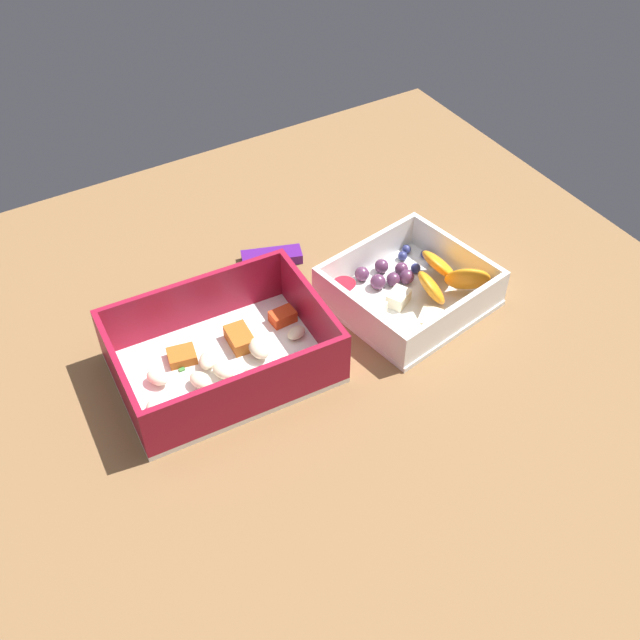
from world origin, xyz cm
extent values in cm
cube|color=brown|center=(0.00, 0.00, 1.00)|extent=(80.00, 80.00, 2.00)
cube|color=white|center=(-12.19, 1.46, 2.30)|extent=(21.52, 15.95, 0.60)
cube|color=maroon|center=(-22.26, 1.98, 5.51)|extent=(1.37, 14.90, 5.82)
cube|color=maroon|center=(-2.11, 0.93, 5.51)|extent=(1.37, 14.90, 5.82)
cube|color=maroon|center=(-11.81, 8.59, 5.51)|extent=(19.58, 1.62, 5.82)
cube|color=maroon|center=(-12.56, -5.68, 5.51)|extent=(19.58, 1.62, 5.82)
ellipsoid|color=beige|center=(-13.60, 2.10, 3.43)|extent=(2.55, 2.86, 1.18)
ellipsoid|color=beige|center=(-20.49, -0.82, 3.30)|extent=(1.80, 2.26, 1.00)
ellipsoid|color=beige|center=(-8.42, 0.81, 3.64)|extent=(2.41, 3.19, 1.48)
ellipsoid|color=beige|center=(-15.69, -2.76, 3.49)|extent=(3.07, 3.04, 1.27)
ellipsoid|color=beige|center=(-18.73, 2.50, 3.45)|extent=(2.67, 2.95, 1.22)
ellipsoid|color=beige|center=(-12.84, -0.17, 3.46)|extent=(2.51, 2.92, 1.23)
ellipsoid|color=beige|center=(-6.70, -2.38, 3.39)|extent=(2.23, 2.64, 1.12)
ellipsoid|color=beige|center=(-10.48, -2.48, 3.58)|extent=(2.90, 3.34, 1.40)
ellipsoid|color=beige|center=(-4.00, 1.04, 3.34)|extent=(2.44, 1.99, 1.06)
ellipsoid|color=beige|center=(-15.29, 0.46, 3.47)|extent=(2.50, 2.93, 1.24)
cube|color=#AD5B1E|center=(-15.48, 4.24, 3.12)|extent=(3.19, 2.88, 1.03)
cube|color=#AD5B1E|center=(-9.43, 3.28, 3.35)|extent=(2.52, 3.70, 1.50)
cube|color=red|center=(-4.03, 3.94, 3.27)|extent=(2.68, 1.88, 1.33)
cube|color=#387A33|center=(-20.08, 0.30, 2.70)|extent=(0.60, 0.40, 0.20)
cube|color=#387A33|center=(-10.53, -2.60, 2.70)|extent=(0.60, 0.40, 0.20)
cube|color=#387A33|center=(-15.82, -3.53, 2.70)|extent=(0.60, 0.40, 0.20)
cube|color=#387A33|center=(-11.92, -2.64, 2.70)|extent=(0.60, 0.40, 0.20)
cube|color=#387A33|center=(-16.11, 2.90, 2.70)|extent=(0.60, 0.40, 0.20)
cube|color=white|center=(9.63, 0.18, 2.30)|extent=(17.86, 16.74, 0.60)
cube|color=white|center=(2.21, -1.11, 4.56)|extent=(3.03, 14.18, 3.92)
cube|color=white|center=(17.04, 1.46, 4.56)|extent=(3.03, 14.18, 3.92)
cube|color=white|center=(8.46, 6.92, 4.56)|extent=(14.34, 3.06, 3.92)
cube|color=white|center=(10.79, -6.56, 4.56)|extent=(14.34, 3.06, 3.92)
ellipsoid|color=orange|center=(11.06, -1.80, 4.90)|extent=(4.39, 4.99, 4.40)
ellipsoid|color=orange|center=(14.12, 0.91, 4.86)|extent=(4.23, 4.65, 4.32)
ellipsoid|color=orange|center=(15.01, -2.93, 5.21)|extent=(6.04, 5.64, 5.02)
cube|color=#F4EACC|center=(6.05, -4.67, 3.52)|extent=(2.92, 3.49, 1.84)
cube|color=#F4EACC|center=(4.93, 0.37, 3.34)|extent=(2.87, 3.07, 1.48)
cube|color=#F4EACC|center=(8.17, 0.48, 3.36)|extent=(3.11, 2.84, 1.51)
cube|color=#F4EACC|center=(8.83, -4.70, 3.45)|extent=(3.53, 3.41, 1.70)
sphere|color=#562D4C|center=(10.92, 2.35, 3.44)|extent=(1.68, 1.68, 1.68)
sphere|color=#562D4C|center=(9.43, 2.83, 3.37)|extent=(1.55, 1.55, 1.55)
sphere|color=#562D4C|center=(9.56, 5.35, 3.41)|extent=(1.62, 1.62, 1.62)
sphere|color=#562D4C|center=(7.65, 3.25, 3.47)|extent=(1.74, 1.74, 1.74)
sphere|color=#562D4C|center=(11.26, 3.85, 3.36)|extent=(1.51, 1.51, 1.51)
sphere|color=#562D4C|center=(6.88, 5.31, 3.43)|extent=(1.66, 1.66, 1.66)
cone|color=red|center=(3.56, 3.82, 3.62)|extent=(2.55, 2.55, 2.04)
sphere|color=navy|center=(12.86, 3.29, 3.18)|extent=(1.15, 1.15, 1.15)
sphere|color=navy|center=(12.87, 5.87, 3.15)|extent=(1.10, 1.10, 1.10)
sphere|color=navy|center=(15.19, 3.35, 3.10)|extent=(0.99, 0.99, 0.99)
sphere|color=navy|center=(15.31, 4.81, 3.13)|extent=(1.06, 1.06, 1.06)
sphere|color=navy|center=(13.98, 6.66, 3.14)|extent=(1.08, 1.08, 1.08)
cube|color=#51197A|center=(-0.36, 14.04, 2.60)|extent=(7.40, 4.63, 1.20)
camera|label=1|loc=(-30.04, -47.64, 58.66)|focal=42.34mm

